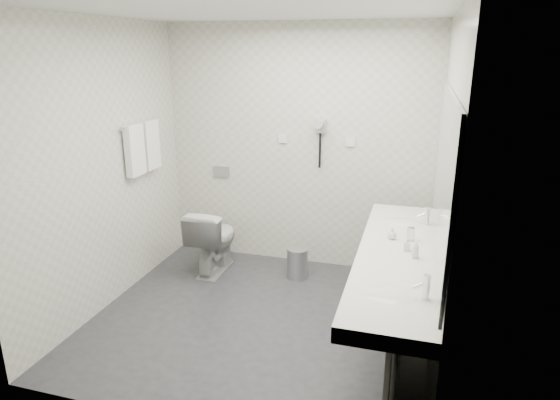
% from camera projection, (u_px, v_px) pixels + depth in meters
% --- Properties ---
extents(floor, '(2.80, 2.80, 0.00)m').
position_uv_depth(floor, '(259.00, 319.00, 4.21)').
color(floor, '#2B2A2F').
rests_on(floor, ground).
extents(ceiling, '(2.80, 2.80, 0.00)m').
position_uv_depth(ceiling, '(254.00, 10.00, 3.47)').
color(ceiling, silver).
rests_on(ceiling, wall_back).
extents(wall_back, '(2.80, 0.00, 2.80)m').
position_uv_depth(wall_back, '(297.00, 149.00, 5.03)').
color(wall_back, beige).
rests_on(wall_back, floor).
extents(wall_front, '(2.80, 0.00, 2.80)m').
position_uv_depth(wall_front, '(179.00, 239.00, 2.65)').
color(wall_front, beige).
rests_on(wall_front, floor).
extents(wall_left, '(0.00, 2.60, 2.60)m').
position_uv_depth(wall_left, '(103.00, 168.00, 4.21)').
color(wall_left, beige).
rests_on(wall_left, floor).
extents(wall_right, '(0.00, 2.60, 2.60)m').
position_uv_depth(wall_right, '(442.00, 194.00, 3.47)').
color(wall_right, beige).
rests_on(wall_right, floor).
extents(vanity_counter, '(0.55, 2.20, 0.10)m').
position_uv_depth(vanity_counter, '(397.00, 258.00, 3.49)').
color(vanity_counter, silver).
rests_on(vanity_counter, floor).
extents(vanity_panel, '(0.03, 2.15, 0.75)m').
position_uv_depth(vanity_panel, '(396.00, 311.00, 3.61)').
color(vanity_panel, gray).
rests_on(vanity_panel, floor).
extents(vanity_post_far, '(0.06, 0.06, 0.75)m').
position_uv_depth(vanity_post_far, '(406.00, 257.00, 4.56)').
color(vanity_post_far, silver).
rests_on(vanity_post_far, floor).
extents(mirror, '(0.02, 2.20, 1.05)m').
position_uv_depth(mirror, '(444.00, 173.00, 3.23)').
color(mirror, '#B2BCC6').
rests_on(mirror, wall_right).
extents(basin_near, '(0.40, 0.31, 0.05)m').
position_uv_depth(basin_near, '(391.00, 296.00, 2.89)').
color(basin_near, silver).
rests_on(basin_near, vanity_counter).
extents(basin_far, '(0.40, 0.31, 0.05)m').
position_uv_depth(basin_far, '(402.00, 224.00, 4.08)').
color(basin_far, silver).
rests_on(basin_far, vanity_counter).
extents(faucet_near, '(0.04, 0.04, 0.15)m').
position_uv_depth(faucet_near, '(426.00, 287.00, 2.81)').
color(faucet_near, silver).
rests_on(faucet_near, vanity_counter).
extents(faucet_far, '(0.04, 0.04, 0.15)m').
position_uv_depth(faucet_far, '(427.00, 216.00, 4.00)').
color(faucet_far, silver).
rests_on(faucet_far, vanity_counter).
extents(soap_bottle_a, '(0.04, 0.04, 0.09)m').
position_uv_depth(soap_bottle_a, '(407.00, 244.00, 3.49)').
color(soap_bottle_a, white).
rests_on(soap_bottle_a, vanity_counter).
extents(soap_bottle_b, '(0.09, 0.09, 0.09)m').
position_uv_depth(soap_bottle_b, '(392.00, 234.00, 3.70)').
color(soap_bottle_b, white).
rests_on(soap_bottle_b, vanity_counter).
extents(soap_bottle_c, '(0.05, 0.05, 0.13)m').
position_uv_depth(soap_bottle_c, '(416.00, 249.00, 3.36)').
color(soap_bottle_c, white).
rests_on(soap_bottle_c, vanity_counter).
extents(glass_left, '(0.07, 0.07, 0.10)m').
position_uv_depth(glass_left, '(411.00, 234.00, 3.67)').
color(glass_left, silver).
rests_on(glass_left, vanity_counter).
extents(toilet, '(0.39, 0.68, 0.69)m').
position_uv_depth(toilet, '(213.00, 239.00, 5.05)').
color(toilet, silver).
rests_on(toilet, floor).
extents(flush_plate, '(0.18, 0.02, 0.12)m').
position_uv_depth(flush_plate, '(221.00, 172.00, 5.34)').
color(flush_plate, '#B2B5BA').
rests_on(flush_plate, wall_back).
extents(pedal_bin, '(0.28, 0.28, 0.30)m').
position_uv_depth(pedal_bin, '(297.00, 264.00, 4.95)').
color(pedal_bin, '#B2B5BA').
rests_on(pedal_bin, floor).
extents(bin_lid, '(0.21, 0.21, 0.02)m').
position_uv_depth(bin_lid, '(298.00, 249.00, 4.90)').
color(bin_lid, '#B2B5BA').
rests_on(bin_lid, pedal_bin).
extents(towel_rail, '(0.02, 0.62, 0.02)m').
position_uv_depth(towel_rail, '(140.00, 125.00, 4.62)').
color(towel_rail, silver).
rests_on(towel_rail, wall_left).
extents(towel_near, '(0.07, 0.24, 0.48)m').
position_uv_depth(towel_near, '(135.00, 150.00, 4.55)').
color(towel_near, white).
rests_on(towel_near, towel_rail).
extents(towel_far, '(0.07, 0.24, 0.48)m').
position_uv_depth(towel_far, '(151.00, 145.00, 4.81)').
color(towel_far, white).
rests_on(towel_far, towel_rail).
extents(dryer_cradle, '(0.10, 0.04, 0.14)m').
position_uv_depth(dryer_cradle, '(321.00, 126.00, 4.86)').
color(dryer_cradle, '#9B9BA0').
rests_on(dryer_cradle, wall_back).
extents(dryer_barrel, '(0.08, 0.14, 0.08)m').
position_uv_depth(dryer_barrel, '(319.00, 124.00, 4.79)').
color(dryer_barrel, '#9B9BA0').
rests_on(dryer_barrel, dryer_cradle).
extents(dryer_cord, '(0.02, 0.02, 0.35)m').
position_uv_depth(dryer_cord, '(320.00, 151.00, 4.93)').
color(dryer_cord, black).
rests_on(dryer_cord, dryer_cradle).
extents(switch_plate_a, '(0.09, 0.02, 0.09)m').
position_uv_depth(switch_plate_a, '(283.00, 138.00, 5.03)').
color(switch_plate_a, silver).
rests_on(switch_plate_a, wall_back).
extents(switch_plate_b, '(0.09, 0.02, 0.09)m').
position_uv_depth(switch_plate_b, '(350.00, 142.00, 4.85)').
color(switch_plate_b, silver).
rests_on(switch_plate_b, wall_back).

